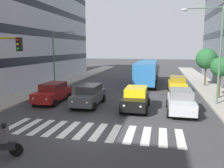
{
  "coord_description": "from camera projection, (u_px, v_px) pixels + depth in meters",
  "views": [
    {
      "loc": [
        -3.83,
        11.91,
        4.73
      ],
      "look_at": [
        -0.06,
        -5.31,
        1.94
      ],
      "focal_mm": 36.18,
      "sensor_mm": 36.0,
      "label": 1
    }
  ],
  "objects": [
    {
      "name": "car_3",
      "position": [
        53.0,
        92.0,
        19.87
      ],
      "size": [
        2.02,
        4.44,
        1.72
      ],
      "color": "maroon",
      "rests_on": "ground_plane"
    },
    {
      "name": "car_2",
      "position": [
        89.0,
        95.0,
        18.77
      ],
      "size": [
        2.02,
        4.44,
        1.72
      ],
      "color": "#474C51",
      "rests_on": "ground_plane"
    },
    {
      "name": "car_0",
      "position": [
        181.0,
        101.0,
        16.63
      ],
      "size": [
        2.02,
        4.44,
        1.72
      ],
      "color": "#B2B7BC",
      "rests_on": "ground_plane"
    },
    {
      "name": "crosswalk_markings",
      "position": [
        91.0,
        131.0,
        13.04
      ],
      "size": [
        10.35,
        2.8,
        0.01
      ],
      "color": "silver",
      "rests_on": "ground_plane"
    },
    {
      "name": "motorcycle_with_rider",
      "position": [
        3.0,
        143.0,
        9.84
      ],
      "size": [
        1.65,
        0.62,
        1.57
      ],
      "color": "black",
      "rests_on": "ground_plane"
    },
    {
      "name": "street_tree_1",
      "position": [
        221.0,
        67.0,
        20.7
      ],
      "size": [
        1.83,
        1.83,
        3.82
      ],
      "color": "#513823",
      "rests_on": "sidewalk_left"
    },
    {
      "name": "bus_behind_traffic",
      "position": [
        147.0,
        70.0,
        29.66
      ],
      "size": [
        2.78,
        10.5,
        3.0
      ],
      "color": "#286BAD",
      "rests_on": "ground_plane"
    },
    {
      "name": "car_row2_0",
      "position": [
        177.0,
        84.0,
        24.51
      ],
      "size": [
        2.02,
        4.44,
        1.72
      ],
      "color": "gold",
      "rests_on": "ground_plane"
    },
    {
      "name": "street_lamp_left",
      "position": [
        214.0,
        45.0,
        18.18
      ],
      "size": [
        3.3,
        0.28,
        7.91
      ],
      "color": "#4C6B56",
      "rests_on": "sidewalk_left"
    },
    {
      "name": "street_tree_2",
      "position": [
        206.0,
        59.0,
        27.56
      ],
      "size": [
        2.52,
        2.52,
        4.58
      ],
      "color": "#513823",
      "rests_on": "sidewalk_left"
    },
    {
      "name": "ground_plane",
      "position": [
        91.0,
        131.0,
        13.04
      ],
      "size": [
        180.0,
        180.0,
        0.0
      ],
      "primitive_type": "plane",
      "color": "#38383A"
    },
    {
      "name": "building_right_block_0",
      "position": [
        12.0,
        11.0,
        31.61
      ],
      "size": [
        11.85,
        28.7,
        19.91
      ],
      "color": "#ADB2BC",
      "rests_on": "ground_plane"
    },
    {
      "name": "street_lamp_right",
      "position": [
        58.0,
        53.0,
        26.06
      ],
      "size": [
        2.97,
        0.28,
        6.54
      ],
      "color": "#4C6B56",
      "rests_on": "sidewalk_right"
    },
    {
      "name": "car_1",
      "position": [
        136.0,
        98.0,
        17.6
      ],
      "size": [
        2.02,
        4.44,
        1.72
      ],
      "color": "black",
      "rests_on": "ground_plane"
    }
  ]
}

